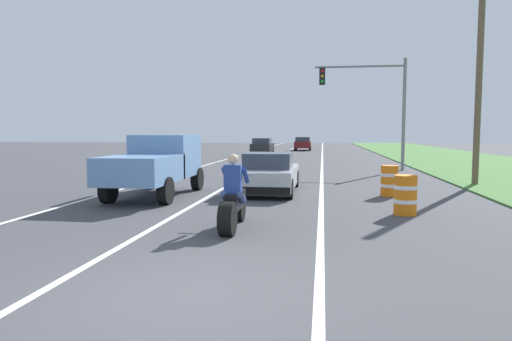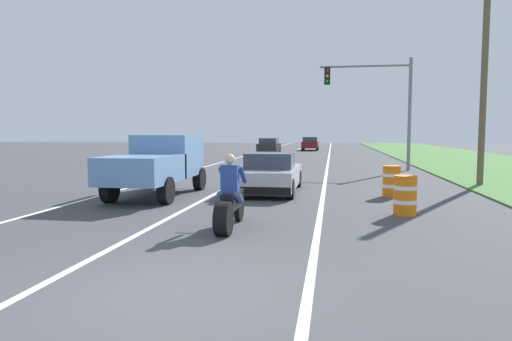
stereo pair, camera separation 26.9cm
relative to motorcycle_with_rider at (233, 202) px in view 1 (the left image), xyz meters
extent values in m
plane|color=#424247|center=(0.05, -4.00, -0.59)|extent=(160.00, 160.00, 0.00)
cube|color=white|center=(-5.35, 16.00, -0.59)|extent=(0.14, 120.00, 0.01)
cube|color=white|center=(1.85, 16.00, -0.59)|extent=(0.14, 120.00, 0.01)
cube|color=white|center=(-1.75, 16.00, -0.59)|extent=(0.14, 120.00, 0.01)
cylinder|color=black|center=(0.00, -0.60, -0.25)|extent=(0.28, 0.69, 0.69)
cylinder|color=black|center=(0.00, 0.95, -0.28)|extent=(0.12, 0.63, 0.63)
cube|color=black|center=(0.00, 0.23, 0.02)|extent=(0.28, 1.10, 0.36)
cylinder|color=#B2B2B7|center=(0.00, 0.87, 0.09)|extent=(0.08, 0.36, 0.73)
cylinder|color=#A5A5AA|center=(0.00, 0.85, 0.52)|extent=(0.70, 0.05, 0.05)
cube|color=navy|center=(0.00, 0.00, 0.50)|extent=(0.36, 0.24, 0.60)
sphere|color=beige|center=(0.00, 0.00, 0.92)|extent=(0.22, 0.22, 0.22)
cylinder|color=#384C7A|center=(-0.18, 0.03, 0.10)|extent=(0.14, 0.47, 0.32)
cylinder|color=navy|center=(-0.22, 0.30, 0.55)|extent=(0.10, 0.51, 0.40)
cylinder|color=#384C7A|center=(0.18, 0.03, 0.10)|extent=(0.14, 0.47, 0.32)
cylinder|color=navy|center=(0.22, 0.30, 0.55)|extent=(0.10, 0.51, 0.40)
cube|color=#B7B7BC|center=(0.05, 6.22, -0.07)|extent=(1.80, 4.30, 0.64)
cube|color=#333D4C|center=(0.05, 6.02, 0.51)|extent=(1.56, 1.70, 0.52)
cube|color=black|center=(0.05, 4.17, -0.31)|extent=(1.76, 0.20, 0.28)
cylinder|color=black|center=(-0.75, 7.82, -0.27)|extent=(0.24, 0.64, 0.64)
cylinder|color=black|center=(0.85, 7.82, -0.27)|extent=(0.24, 0.64, 0.64)
cylinder|color=black|center=(-0.75, 4.62, -0.27)|extent=(0.24, 0.64, 0.64)
cylinder|color=black|center=(0.85, 4.62, -0.27)|extent=(0.24, 0.64, 0.64)
cube|color=#6B93C6|center=(-3.44, 5.58, 0.69)|extent=(1.90, 2.10, 1.40)
cube|color=#333D4C|center=(-3.44, 5.93, 1.07)|extent=(1.67, 0.29, 0.57)
cube|color=#6B93C6|center=(-3.44, 3.33, 0.39)|extent=(1.90, 2.70, 0.80)
cylinder|color=black|center=(-4.31, 6.38, -0.19)|extent=(0.28, 0.80, 0.80)
cylinder|color=black|center=(-2.57, 6.38, -0.19)|extent=(0.28, 0.80, 0.80)
cylinder|color=black|center=(-4.31, 3.03, -0.19)|extent=(0.28, 0.80, 0.80)
cylinder|color=black|center=(-2.57, 3.03, -0.19)|extent=(0.28, 0.80, 0.80)
cylinder|color=gray|center=(6.17, 16.14, 2.41)|extent=(0.18, 0.18, 6.00)
cylinder|color=gray|center=(3.79, 16.14, 5.01)|extent=(4.77, 0.12, 0.12)
cube|color=black|center=(1.80, 16.14, 4.51)|extent=(0.32, 0.24, 0.90)
sphere|color=red|center=(1.80, 16.00, 4.79)|extent=(0.16, 0.16, 0.16)
sphere|color=orange|center=(1.80, 16.00, 4.51)|extent=(0.16, 0.16, 0.16)
sphere|color=green|center=(1.80, 16.00, 4.23)|extent=(0.16, 0.16, 0.16)
cylinder|color=brown|center=(7.75, 9.27, 3.36)|extent=(0.24, 0.24, 7.91)
cylinder|color=orange|center=(3.94, 2.35, -0.09)|extent=(0.56, 0.56, 1.00)
cylinder|color=white|center=(3.94, 2.35, 0.11)|extent=(0.58, 0.58, 0.10)
cylinder|color=white|center=(3.94, 2.35, -0.24)|extent=(0.58, 0.58, 0.10)
cylinder|color=orange|center=(4.03, 5.73, -0.09)|extent=(0.56, 0.56, 1.00)
cylinder|color=white|center=(4.03, 5.73, 0.11)|extent=(0.58, 0.58, 0.10)
cylinder|color=white|center=(4.03, 5.73, -0.24)|extent=(0.58, 0.58, 0.10)
cube|color=#262628|center=(-3.63, 32.33, 0.06)|extent=(1.76, 4.00, 0.70)
cube|color=#333D4C|center=(-3.63, 32.13, 0.66)|extent=(1.56, 2.00, 0.50)
cylinder|color=black|center=(-4.43, 33.73, -0.29)|extent=(0.20, 0.60, 0.60)
cylinder|color=black|center=(-2.83, 33.73, -0.29)|extent=(0.20, 0.60, 0.60)
cylinder|color=black|center=(-4.43, 30.93, -0.29)|extent=(0.20, 0.60, 0.60)
cylinder|color=black|center=(-2.83, 30.93, -0.29)|extent=(0.20, 0.60, 0.60)
cube|color=maroon|center=(-0.32, 42.00, 0.06)|extent=(1.76, 4.00, 0.70)
cube|color=#333D4C|center=(-0.32, 41.80, 0.66)|extent=(1.56, 2.00, 0.50)
cylinder|color=black|center=(-1.12, 43.40, -0.29)|extent=(0.20, 0.60, 0.60)
cylinder|color=black|center=(0.48, 43.40, -0.29)|extent=(0.20, 0.60, 0.60)
cylinder|color=black|center=(-1.12, 40.60, -0.29)|extent=(0.20, 0.60, 0.60)
cylinder|color=black|center=(0.48, 40.60, -0.29)|extent=(0.20, 0.60, 0.60)
camera|label=1|loc=(1.87, -9.43, 1.49)|focal=32.06mm
camera|label=2|loc=(2.13, -9.39, 1.49)|focal=32.06mm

